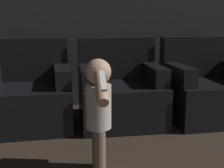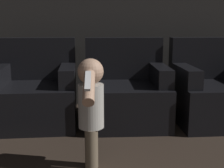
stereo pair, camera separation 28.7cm
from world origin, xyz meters
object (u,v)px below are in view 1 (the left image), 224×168
Objects in this scene: armchair_middle at (120,94)px; person_toddler at (99,107)px; armchair_left at (28,96)px; armchair_right at (206,91)px.

armchair_middle is 1.21m from person_toddler.
armchair_left is 1.01× the size of armchair_right.
armchair_left is at bearing 176.56° from armchair_right.
person_toddler is (0.68, -1.15, 0.19)m from armchair_left.
armchair_middle is at bearing -16.16° from person_toddler.
armchair_middle and armchair_right have the same top height.
armchair_right is (1.02, -0.00, 0.00)m from armchair_middle.
armchair_middle is at bearing 176.56° from armchair_right.
armchair_right is 1.79m from person_toddler.
armchair_right reaches higher than person_toddler.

